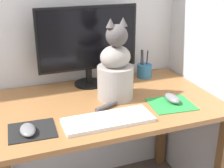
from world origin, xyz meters
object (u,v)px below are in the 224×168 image
monitor (88,42)px  pen_cup (144,71)px  computer_mouse_right (172,98)px  computer_mouse_left (28,130)px  cat (116,70)px  keyboard (108,120)px

monitor → pen_cup: (0.35, -0.00, -0.21)m
computer_mouse_right → pen_cup: 0.38m
computer_mouse_left → cat: bearing=24.0°
pen_cup → keyboard: bearing=-131.1°
cat → monitor: bearing=101.9°
cat → pen_cup: bearing=34.0°
keyboard → cat: (0.12, 0.23, 0.14)m
keyboard → computer_mouse_left: 0.35m
computer_mouse_left → computer_mouse_right: size_ratio=0.96×
computer_mouse_left → cat: (0.47, 0.21, 0.14)m
monitor → pen_cup: monitor is taller
monitor → computer_mouse_right: (0.32, -0.38, -0.23)m
computer_mouse_left → computer_mouse_right: computer_mouse_right is taller
monitor → cat: 0.26m
keyboard → cat: cat is taller
keyboard → monitor: bearing=84.0°
keyboard → computer_mouse_right: size_ratio=3.55×
pen_cup → monitor: bearing=180.0°
computer_mouse_left → computer_mouse_right: bearing=4.7°
monitor → pen_cup: 0.41m
monitor → computer_mouse_right: 0.55m
keyboard → computer_mouse_right: (0.37, 0.08, 0.01)m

